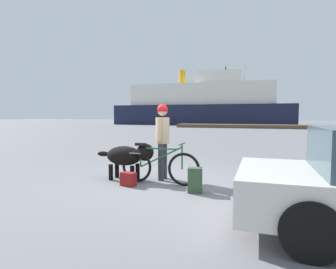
# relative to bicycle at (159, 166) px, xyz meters

# --- Properties ---
(ground_plane) EXTENTS (160.00, 160.00, 0.00)m
(ground_plane) POSITION_rel_bicycle_xyz_m (0.10, 0.18, -0.39)
(ground_plane) COLOR slate
(bicycle) EXTENTS (1.80, 0.44, 0.91)m
(bicycle) POSITION_rel_bicycle_xyz_m (0.00, 0.00, 0.00)
(bicycle) COLOR black
(bicycle) RESTS_ON ground_plane
(person_cyclist) EXTENTS (0.32, 0.53, 1.76)m
(person_cyclist) POSITION_rel_bicycle_xyz_m (-0.07, 0.43, 0.68)
(person_cyclist) COLOR #333338
(person_cyclist) RESTS_ON ground_plane
(dog) EXTENTS (1.43, 0.53, 0.86)m
(dog) POSITION_rel_bicycle_xyz_m (-0.80, 0.12, 0.18)
(dog) COLOR black
(dog) RESTS_ON ground_plane
(backpack) EXTENTS (0.32, 0.25, 0.49)m
(backpack) POSITION_rel_bicycle_xyz_m (0.90, -0.41, -0.14)
(backpack) COLOR #334C33
(backpack) RESTS_ON ground_plane
(handbag_pannier) EXTENTS (0.35, 0.24, 0.29)m
(handbag_pannier) POSITION_rel_bicycle_xyz_m (-0.56, -0.37, -0.24)
(handbag_pannier) COLOR maroon
(handbag_pannier) RESTS_ON ground_plane
(dock_pier) EXTENTS (15.89, 2.82, 0.40)m
(dock_pier) POSITION_rel_bicycle_xyz_m (0.38, 28.06, -0.19)
(dock_pier) COLOR brown
(dock_pier) RESTS_ON ground_plane
(ferry_boat) EXTENTS (26.84, 8.00, 8.63)m
(ferry_boat) POSITION_rel_bicycle_xyz_m (-6.51, 37.58, 2.64)
(ferry_boat) COLOR #191E38
(ferry_boat) RESTS_ON ground_plane
(sailboat_moored) EXTENTS (7.13, 2.00, 9.90)m
(sailboat_moored) POSITION_rel_bicycle_xyz_m (-0.42, 39.48, 0.14)
(sailboat_moored) COLOR navy
(sailboat_moored) RESTS_ON ground_plane
(pine_tree_far_left) EXTENTS (3.32, 3.32, 9.62)m
(pine_tree_far_left) POSITION_rel_bicycle_xyz_m (-6.26, 49.35, 6.05)
(pine_tree_far_left) COLOR #4C331E
(pine_tree_far_left) RESTS_ON ground_plane
(pine_tree_center) EXTENTS (4.37, 4.37, 11.69)m
(pine_tree_center) POSITION_rel_bicycle_xyz_m (-4.81, 52.40, 6.51)
(pine_tree_center) COLOR #4C331E
(pine_tree_center) RESTS_ON ground_plane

